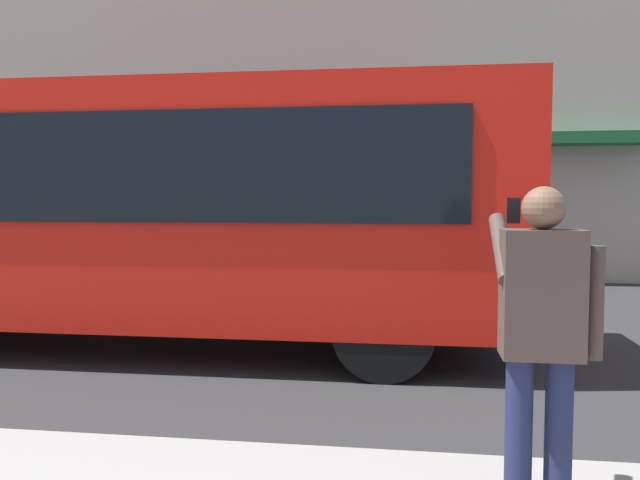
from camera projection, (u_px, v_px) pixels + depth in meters
ground_plane at (341, 345)px, 7.69m from camera, size 60.00×60.00×0.00m
building_facade_far at (375, 9)px, 14.00m from camera, size 28.00×1.55×12.00m
red_bus at (135, 207)px, 7.58m from camera, size 9.05×2.54×3.08m
pedestrian_photographer at (542, 324)px, 3.25m from camera, size 0.53×0.52×1.70m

